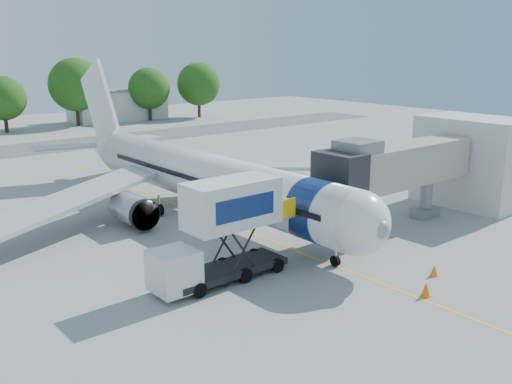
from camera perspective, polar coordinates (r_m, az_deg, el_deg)
ground at (r=40.27m, az=-2.09°, el=-3.57°), size 160.00×160.00×0.00m
guidance_line at (r=40.26m, az=-2.09°, el=-3.56°), size 0.15×70.00×0.01m
taxiway_strip at (r=77.08m, az=-21.58°, el=4.05°), size 120.00×10.00×0.01m
aircraft at (r=42.72m, az=-5.51°, el=1.52°), size 34.17×37.73×11.35m
jet_bridge at (r=39.91m, az=13.27°, el=2.35°), size 13.90×3.20×6.60m
terminal_stub at (r=48.74m, az=20.74°, el=2.90°), size 5.00×8.00×7.00m
catering_hiloader at (r=30.51m, az=-3.43°, el=-4.02°), size 8.50×2.44×5.50m
ground_tug at (r=31.69m, az=21.08°, el=-8.25°), size 3.74×2.77×1.34m
safety_cone_a at (r=33.35m, az=17.38°, el=-7.50°), size 0.43×0.43×0.68m
safety_cone_b at (r=30.59m, az=16.62°, el=-9.34°), size 0.50×0.50×0.80m
outbuilding_right at (r=103.39m, az=-13.64°, el=8.49°), size 16.40×7.40×5.30m
tree_d at (r=92.99m, az=-23.94°, el=8.56°), size 6.54×6.54×8.34m
tree_e at (r=97.17m, az=-17.62°, el=10.20°), size 8.48×8.48×10.82m
tree_f at (r=101.47m, az=-10.65°, el=10.15°), size 7.11×7.11×9.06m
tree_g at (r=104.72m, az=-5.76°, el=10.69°), size 7.70×7.70×9.81m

